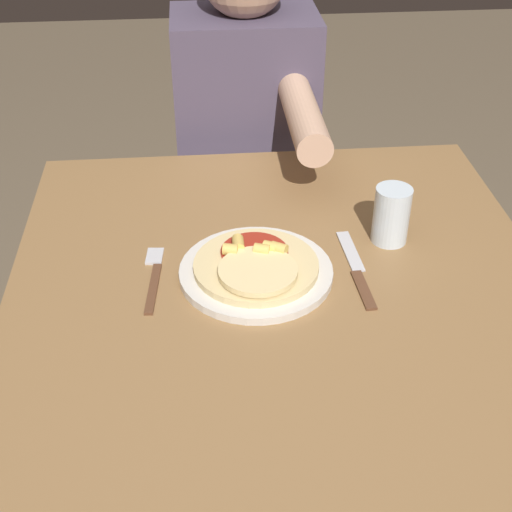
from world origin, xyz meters
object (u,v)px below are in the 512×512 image
Objects in this scene: plate at (256,272)px; person_diner at (247,144)px; knife at (357,270)px; dining_table at (280,341)px; pizza at (256,265)px; drinking_glass at (391,215)px; fork at (154,274)px.

plate is 0.63m from person_diner.
knife is 0.18× the size of person_diner.
dining_table is 0.14m from plate.
plate is 1.16× the size of knife.
pizza is 0.26m from drinking_glass.
fork is 0.34m from knife.
plate is (-0.04, 0.02, 0.14)m from dining_table.
dining_table is 3.65× the size of plate.
plate is at bearing 179.36° from knife.
pizza reaches higher than plate.
person_diner reaches higher than pizza.
plate is at bearing -160.85° from drinking_glass.
fork is 1.69× the size of drinking_glass.
fork is at bearing 177.04° from knife.
fork is at bearing -108.50° from person_diner.
dining_table is 4.24× the size of knife.
pizza is at bearing -87.73° from plate.
pizza is at bearing -160.06° from drinking_glass.
drinking_glass is at bearing -68.52° from person_diner.
drinking_glass reaches higher than dining_table.
fork is (-0.21, 0.04, 0.13)m from dining_table.
fork reaches higher than dining_table.
knife is (0.17, 0.00, -0.02)m from pizza.
fork is at bearing 173.48° from pizza.
dining_table is at bearing -10.57° from fork.
person_diner reaches higher than drinking_glass.
plate is at bearing -5.27° from fork.
plate is 2.45× the size of drinking_glass.
person_diner is (-0.21, 0.54, -0.12)m from drinking_glass.
dining_table is 0.30m from drinking_glass.
person_diner is at bearing 111.48° from drinking_glass.
drinking_glass is 0.09× the size of person_diner.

